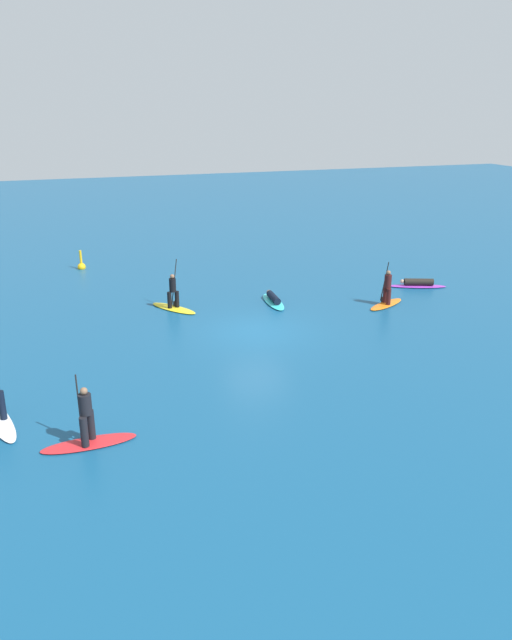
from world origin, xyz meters
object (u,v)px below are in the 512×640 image
object	(u,v)px
surfer_on_yellow_board	(173,301)
surfer_on_orange_board	(387,296)
surfer_on_teal_board	(273,300)
surfer_on_purple_board	(418,284)
surfer_on_red_board	(88,429)
marker_buoy	(81,266)

from	to	relation	value
surfer_on_yellow_board	surfer_on_orange_board	size ratio (longest dim) A/B	1.04
surfer_on_teal_board	surfer_on_yellow_board	bearing A→B (deg)	87.24
surfer_on_teal_board	surfer_on_yellow_board	size ratio (longest dim) A/B	1.06
surfer_on_purple_board	surfer_on_orange_board	distance (m)	3.77
surfer_on_yellow_board	surfer_on_purple_board	world-z (taller)	surfer_on_yellow_board
surfer_on_teal_board	surfer_on_red_board	bearing A→B (deg)	142.62
surfer_on_red_board	surfer_on_purple_board	size ratio (longest dim) A/B	0.89
surfer_on_orange_board	marker_buoy	world-z (taller)	surfer_on_orange_board
marker_buoy	surfer_on_orange_board	bearing A→B (deg)	-41.48
surfer_on_purple_board	surfer_on_orange_board	world-z (taller)	surfer_on_orange_board
surfer_on_yellow_board	surfer_on_purple_board	size ratio (longest dim) A/B	0.88
surfer_on_orange_board	marker_buoy	xyz separation A→B (m)	(-13.09, 11.58, -0.26)
surfer_on_teal_board	surfer_on_orange_board	distance (m)	5.32
surfer_on_yellow_board	marker_buoy	bearing A→B (deg)	-12.40
surfer_on_teal_board	marker_buoy	xyz separation A→B (m)	(-8.19, 9.51, 0.04)
surfer_on_red_board	surfer_on_orange_board	bearing A→B (deg)	-151.46
surfer_on_teal_board	marker_buoy	distance (m)	12.56
surfer_on_red_board	surfer_on_yellow_board	world-z (taller)	surfer_on_yellow_board
surfer_on_yellow_board	surfer_on_orange_board	xyz separation A→B (m)	(9.57, -2.66, 0.04)
surfer_on_teal_board	surfer_on_orange_board	size ratio (longest dim) A/B	1.10
surfer_on_orange_board	surfer_on_red_board	bearing A→B (deg)	-177.71
surfer_on_yellow_board	marker_buoy	distance (m)	9.59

